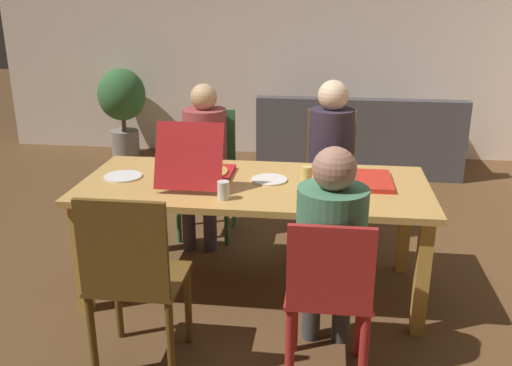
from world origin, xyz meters
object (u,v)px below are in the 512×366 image
(pizza_box_0, at_px, (198,171))
(drinking_glass_1, at_px, (306,178))
(drinking_glass_0, at_px, (223,190))
(chair_3, at_px, (132,275))
(drinking_glass_2, at_px, (336,194))
(dining_table, at_px, (254,195))
(person_0, at_px, (204,150))
(pizza_box_1, at_px, (359,180))
(plate_1, at_px, (123,176))
(plate_0, at_px, (269,180))
(couch, at_px, (357,144))
(person_2, at_px, (331,241))
(chair_2, at_px, (329,297))
(chair_0, at_px, (208,165))
(potted_plant, at_px, (122,102))
(chair_1, at_px, (330,169))
(person_1, at_px, (331,151))

(pizza_box_0, height_order, drinking_glass_1, pizza_box_0)
(drinking_glass_0, bearing_deg, chair_3, -120.19)
(pizza_box_0, relative_size, drinking_glass_2, 4.44)
(dining_table, xyz_separation_m, person_0, (-0.48, 0.76, 0.06))
(pizza_box_1, distance_m, plate_1, 1.49)
(plate_0, distance_m, couch, 2.79)
(person_2, xyz_separation_m, drinking_glass_1, (-0.15, 0.68, 0.09))
(pizza_box_1, bearing_deg, drinking_glass_0, -153.13)
(chair_2, distance_m, plate_0, 1.04)
(chair_0, height_order, potted_plant, potted_plant)
(dining_table, height_order, pizza_box_0, pizza_box_0)
(chair_0, distance_m, couch, 2.23)
(chair_1, xyz_separation_m, plate_1, (-1.31, -0.93, 0.19))
(person_0, bearing_deg, chair_3, -90.00)
(chair_1, bearing_deg, pizza_box_0, -132.56)
(dining_table, bearing_deg, couch, 74.06)
(person_0, relative_size, pizza_box_0, 2.21)
(person_0, xyz_separation_m, pizza_box_1, (1.13, -0.67, 0.03))
(dining_table, distance_m, potted_plant, 3.53)
(person_1, height_order, plate_1, person_1)
(chair_2, relative_size, pizza_box_0, 1.63)
(person_2, xyz_separation_m, chair_3, (-0.95, -0.15, -0.17))
(pizza_box_0, relative_size, drinking_glass_1, 3.94)
(chair_1, relative_size, chair_2, 1.11)
(person_1, bearing_deg, pizza_box_0, -138.02)
(drinking_glass_1, bearing_deg, person_1, 80.06)
(chair_0, height_order, chair_2, chair_0)
(plate_0, xyz_separation_m, couch, (0.69, 2.67, -0.46))
(plate_1, xyz_separation_m, drinking_glass_2, (1.34, -0.31, 0.06))
(couch, bearing_deg, chair_0, -124.67)
(drinking_glass_1, bearing_deg, plate_0, 152.19)
(person_0, relative_size, plate_0, 5.39)
(drinking_glass_1, bearing_deg, drinking_glass_0, -152.76)
(person_2, distance_m, drinking_glass_0, 0.75)
(chair_3, bearing_deg, person_0, 90.00)
(person_2, distance_m, pizza_box_1, 0.85)
(chair_0, distance_m, chair_1, 0.95)
(dining_table, distance_m, chair_1, 1.05)
(pizza_box_1, bearing_deg, chair_0, 144.19)
(person_1, xyz_separation_m, plate_1, (-1.31, -0.77, 0.00))
(plate_0, xyz_separation_m, drinking_glass_0, (-0.22, -0.36, 0.05))
(person_1, bearing_deg, person_2, -90.00)
(drinking_glass_1, height_order, couch, drinking_glass_1)
(chair_1, xyz_separation_m, drinking_glass_2, (0.03, -1.24, 0.25))
(person_1, height_order, pizza_box_0, person_1)
(dining_table, relative_size, person_1, 1.71)
(dining_table, distance_m, chair_0, 1.03)
(plate_0, bearing_deg, chair_2, -67.73)
(chair_2, bearing_deg, drinking_glass_0, 136.64)
(drinking_glass_1, distance_m, drinking_glass_2, 0.30)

